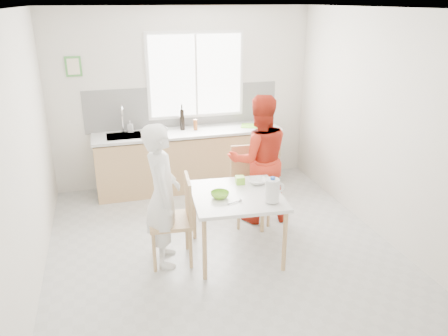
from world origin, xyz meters
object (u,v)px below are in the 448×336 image
(dining_table, at_px, (237,200))
(milk_jug, at_px, (273,190))
(person_white, at_px, (163,196))
(bowl_green, at_px, (220,195))
(person_red, at_px, (259,159))
(wine_bottle_a, at_px, (182,120))
(chair_far, at_px, (249,181))
(wine_bottle_b, at_px, (182,119))
(chair_left, at_px, (177,216))
(bowl_white, at_px, (257,181))

(dining_table, distance_m, milk_jug, 0.48)
(person_white, relative_size, bowl_green, 7.92)
(person_red, height_order, wine_bottle_a, person_red)
(chair_far, height_order, milk_jug, milk_jug)
(wine_bottle_a, xyz_separation_m, wine_bottle_b, (0.01, 0.07, -0.01))
(chair_left, xyz_separation_m, wine_bottle_a, (0.47, 2.08, 0.53))
(dining_table, height_order, milk_jug, milk_jug)
(person_red, bearing_deg, person_white, 32.08)
(dining_table, bearing_deg, person_red, 54.89)
(milk_jug, bearing_deg, chair_left, 164.36)
(chair_far, height_order, person_white, person_white)
(person_white, height_order, bowl_white, person_white)
(person_red, xyz_separation_m, bowl_white, (-0.22, -0.54, -0.06))
(milk_jug, xyz_separation_m, wine_bottle_b, (-0.50, 2.51, 0.16))
(person_red, xyz_separation_m, wine_bottle_b, (-0.73, 1.44, 0.22))
(milk_jug, relative_size, wine_bottle_a, 0.85)
(bowl_white, relative_size, milk_jug, 0.83)
(wine_bottle_b, bearing_deg, dining_table, -84.91)
(chair_left, bearing_deg, wine_bottle_b, 172.38)
(chair_far, relative_size, milk_jug, 3.67)
(dining_table, height_order, chair_far, chair_far)
(person_white, relative_size, bowl_white, 7.14)
(wine_bottle_a, bearing_deg, dining_table, -84.51)
(person_white, xyz_separation_m, person_red, (1.35, 0.70, 0.04))
(wine_bottle_a, height_order, wine_bottle_b, wine_bottle_a)
(bowl_green, xyz_separation_m, wine_bottle_b, (0.01, 2.24, 0.28))
(chair_left, bearing_deg, bowl_green, 83.99)
(chair_far, relative_size, wine_bottle_a, 3.13)
(chair_left, bearing_deg, wine_bottle_a, 172.18)
(person_white, height_order, wine_bottle_b, person_white)
(chair_left, relative_size, bowl_green, 4.89)
(person_white, xyz_separation_m, bowl_green, (0.61, -0.10, -0.02))
(chair_left, xyz_separation_m, person_white, (-0.14, 0.01, 0.26))
(person_red, height_order, wine_bottle_b, person_red)
(chair_far, xyz_separation_m, bowl_green, (-0.62, -0.83, 0.24))
(wine_bottle_a, bearing_deg, milk_jug, -78.32)
(dining_table, xyz_separation_m, milk_jug, (0.30, -0.31, 0.23))
(chair_far, distance_m, person_red, 0.32)
(bowl_green, height_order, milk_jug, milk_jug)
(chair_left, relative_size, wine_bottle_a, 3.12)
(bowl_green, bearing_deg, chair_far, 53.02)
(wine_bottle_a, bearing_deg, chair_left, -102.67)
(wine_bottle_b, bearing_deg, person_white, -106.11)
(chair_far, relative_size, wine_bottle_b, 3.34)
(person_red, relative_size, wine_bottle_b, 5.65)
(chair_far, height_order, person_red, person_red)
(dining_table, height_order, wine_bottle_a, wine_bottle_a)
(chair_left, bearing_deg, person_red, 125.17)
(bowl_white, xyz_separation_m, wine_bottle_b, (-0.52, 1.98, 0.28))
(bowl_white, bearing_deg, bowl_green, -153.89)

